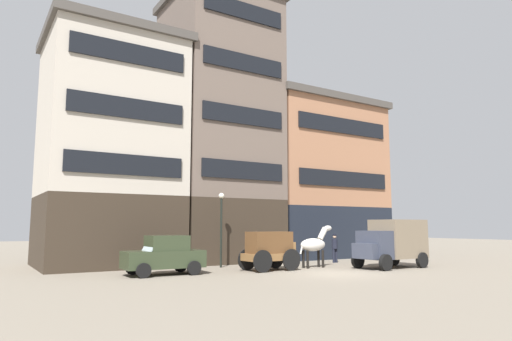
{
  "coord_description": "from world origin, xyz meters",
  "views": [
    {
      "loc": [
        -15.04,
        -16.73,
        2.28
      ],
      "look_at": [
        -3.23,
        2.06,
        5.0
      ],
      "focal_mm": 31.72,
      "sensor_mm": 36.0,
      "label": 1
    }
  ],
  "objects_px": {
    "draft_horse": "(314,244)",
    "fire_hydrant_curbside": "(245,259)",
    "streetlamp_curbside": "(221,219)",
    "delivery_truck_near": "(391,242)",
    "sedan_dark": "(164,255)",
    "pedestrian_officer": "(335,247)",
    "cargo_wagon": "(270,248)"
  },
  "relations": [
    {
      "from": "pedestrian_officer",
      "to": "sedan_dark",
      "type": "bearing_deg",
      "value": -174.49
    },
    {
      "from": "draft_horse",
      "to": "streetlamp_curbside",
      "type": "height_order",
      "value": "streetlamp_curbside"
    },
    {
      "from": "draft_horse",
      "to": "sedan_dark",
      "type": "relative_size",
      "value": 0.63
    },
    {
      "from": "pedestrian_officer",
      "to": "fire_hydrant_curbside",
      "type": "height_order",
      "value": "pedestrian_officer"
    },
    {
      "from": "cargo_wagon",
      "to": "draft_horse",
      "type": "distance_m",
      "value": 2.95
    },
    {
      "from": "cargo_wagon",
      "to": "fire_hydrant_curbside",
      "type": "relative_size",
      "value": 3.55
    },
    {
      "from": "cargo_wagon",
      "to": "fire_hydrant_curbside",
      "type": "xyz_separation_m",
      "value": [
        -0.09,
        2.43,
        -0.72
      ]
    },
    {
      "from": "delivery_truck_near",
      "to": "pedestrian_officer",
      "type": "distance_m",
      "value": 4.37
    },
    {
      "from": "draft_horse",
      "to": "pedestrian_officer",
      "type": "xyz_separation_m",
      "value": [
        3.29,
        2.01,
        -0.29
      ]
    },
    {
      "from": "delivery_truck_near",
      "to": "streetlamp_curbside",
      "type": "relative_size",
      "value": 1.07
    },
    {
      "from": "sedan_dark",
      "to": "streetlamp_curbside",
      "type": "height_order",
      "value": "streetlamp_curbside"
    },
    {
      "from": "delivery_truck_near",
      "to": "fire_hydrant_curbside",
      "type": "relative_size",
      "value": 5.32
    },
    {
      "from": "sedan_dark",
      "to": "pedestrian_officer",
      "type": "relative_size",
      "value": 2.08
    },
    {
      "from": "pedestrian_officer",
      "to": "fire_hydrant_curbside",
      "type": "xyz_separation_m",
      "value": [
        -6.33,
        0.42,
        -0.55
      ]
    },
    {
      "from": "draft_horse",
      "to": "pedestrian_officer",
      "type": "height_order",
      "value": "draft_horse"
    },
    {
      "from": "draft_horse",
      "to": "fire_hydrant_curbside",
      "type": "xyz_separation_m",
      "value": [
        -3.04,
        2.43,
        -0.84
      ]
    },
    {
      "from": "sedan_dark",
      "to": "pedestrian_officer",
      "type": "distance_m",
      "value": 11.69
    },
    {
      "from": "delivery_truck_near",
      "to": "pedestrian_officer",
      "type": "bearing_deg",
      "value": 93.18
    },
    {
      "from": "delivery_truck_near",
      "to": "fire_hydrant_curbside",
      "type": "height_order",
      "value": "delivery_truck_near"
    },
    {
      "from": "cargo_wagon",
      "to": "pedestrian_officer",
      "type": "relative_size",
      "value": 1.64
    },
    {
      "from": "sedan_dark",
      "to": "streetlamp_curbside",
      "type": "xyz_separation_m",
      "value": [
        4.05,
        2.0,
        1.76
      ]
    },
    {
      "from": "delivery_truck_near",
      "to": "fire_hydrant_curbside",
      "type": "xyz_separation_m",
      "value": [
        -6.57,
        4.76,
        -1.0
      ]
    },
    {
      "from": "streetlamp_curbside",
      "to": "cargo_wagon",
      "type": "bearing_deg",
      "value": -65.05
    },
    {
      "from": "draft_horse",
      "to": "delivery_truck_near",
      "type": "bearing_deg",
      "value": -33.38
    },
    {
      "from": "pedestrian_officer",
      "to": "fire_hydrant_curbside",
      "type": "relative_size",
      "value": 2.16
    },
    {
      "from": "sedan_dark",
      "to": "pedestrian_officer",
      "type": "xyz_separation_m",
      "value": [
        11.64,
        1.12,
        0.07
      ]
    },
    {
      "from": "streetlamp_curbside",
      "to": "delivery_truck_near",
      "type": "bearing_deg",
      "value": -33.66
    },
    {
      "from": "cargo_wagon",
      "to": "fire_hydrant_curbside",
      "type": "distance_m",
      "value": 2.54
    },
    {
      "from": "cargo_wagon",
      "to": "draft_horse",
      "type": "bearing_deg",
      "value": 0.03
    },
    {
      "from": "delivery_truck_near",
      "to": "fire_hydrant_curbside",
      "type": "distance_m",
      "value": 8.18
    },
    {
      "from": "cargo_wagon",
      "to": "pedestrian_officer",
      "type": "height_order",
      "value": "cargo_wagon"
    },
    {
      "from": "pedestrian_officer",
      "to": "streetlamp_curbside",
      "type": "relative_size",
      "value": 0.44
    }
  ]
}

